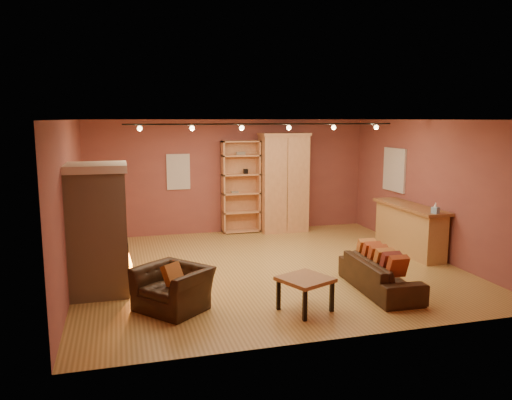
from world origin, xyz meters
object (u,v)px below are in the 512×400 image
object	(u,v)px
fireplace	(98,229)
bar_counter	(409,228)
bookcase	(240,186)
loveseat	(380,269)
armchair	(173,281)
coffee_table	(305,282)
armoire	(283,182)

from	to	relation	value
fireplace	bar_counter	size ratio (longest dim) A/B	0.99
bookcase	loveseat	xyz separation A→B (m)	(1.19, -4.86, -0.79)
armchair	coffee_table	size ratio (longest dim) A/B	1.33
armoire	armchair	world-z (taller)	armoire
fireplace	armoire	world-z (taller)	armoire
bar_counter	coffee_table	world-z (taller)	bar_counter
bookcase	armoire	distance (m)	1.09
fireplace	loveseat	xyz separation A→B (m)	(4.45, -1.13, -0.68)
bookcase	coffee_table	size ratio (longest dim) A/B	2.60
bar_counter	coffee_table	bearing A→B (deg)	-143.17
fireplace	bookcase	size ratio (longest dim) A/B	0.93
fireplace	bar_counter	distance (m)	6.32
fireplace	bookcase	xyz separation A→B (m)	(3.26, 3.73, 0.10)
fireplace	loveseat	bearing A→B (deg)	-14.27
fireplace	armoire	size ratio (longest dim) A/B	0.86
coffee_table	armoire	bearing A→B (deg)	74.99
bookcase	armoire	size ratio (longest dim) A/B	0.93
bookcase	armchair	distance (m)	5.30
bar_counter	loveseat	size ratio (longest dim) A/B	1.16
armchair	loveseat	bearing A→B (deg)	47.93
loveseat	fireplace	bearing A→B (deg)	77.93
bar_counter	armchair	world-z (taller)	bar_counter
bookcase	loveseat	size ratio (longest dim) A/B	1.25
armchair	coffee_table	world-z (taller)	armchair
bookcase	loveseat	world-z (taller)	bookcase
bar_counter	coffee_table	distance (m)	4.12
bar_counter	fireplace	bearing A→B (deg)	-172.21
coffee_table	bookcase	bearing A→B (deg)	86.64
fireplace	coffee_table	bearing A→B (deg)	-28.81
armoire	bookcase	bearing A→B (deg)	169.71
loveseat	coffee_table	world-z (taller)	loveseat
loveseat	armchair	distance (m)	3.39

